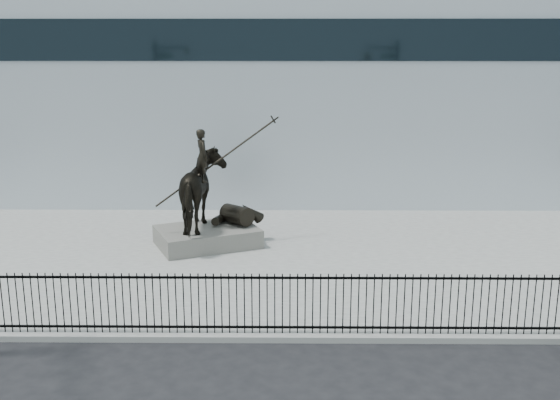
{
  "coord_description": "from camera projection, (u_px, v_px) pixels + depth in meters",
  "views": [
    {
      "loc": [
        0.6,
        -13.21,
        6.93
      ],
      "look_at": [
        0.42,
        6.0,
        2.28
      ],
      "focal_mm": 42.0,
      "sensor_mm": 36.0,
      "label": 1
    }
  ],
  "objects": [
    {
      "name": "equestrian_statue",
      "position": [
        208.0,
        191.0,
        21.98
      ],
      "size": [
        3.87,
        3.26,
        3.56
      ],
      "rotation": [
        0.0,
        0.0,
        0.41
      ],
      "color": "black",
      "rests_on": "statue_plinth"
    },
    {
      "name": "picket_fence",
      "position": [
        260.0,
        304.0,
        15.48
      ],
      "size": [
        22.1,
        0.1,
        1.5
      ],
      "color": "black",
      "rests_on": "plaza"
    },
    {
      "name": "building",
      "position": [
        274.0,
        92.0,
        32.86
      ],
      "size": [
        44.0,
        14.0,
        9.0
      ],
      "primitive_type": "cube",
      "color": "silver",
      "rests_on": "ground"
    },
    {
      "name": "ground",
      "position": [
        259.0,
        364.0,
        14.48
      ],
      "size": [
        120.0,
        120.0,
        0.0
      ],
      "primitive_type": "plane",
      "color": "black",
      "rests_on": "ground"
    },
    {
      "name": "statue_plinth",
      "position": [
        207.0,
        237.0,
        22.34
      ],
      "size": [
        3.91,
        3.38,
        0.61
      ],
      "primitive_type": "cube",
      "rotation": [
        0.0,
        0.0,
        0.41
      ],
      "color": "#615E58",
      "rests_on": "plaza"
    },
    {
      "name": "plaza",
      "position": [
        267.0,
        259.0,
        21.26
      ],
      "size": [
        30.0,
        12.0,
        0.15
      ],
      "primitive_type": "cube",
      "color": "gray",
      "rests_on": "ground"
    }
  ]
}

